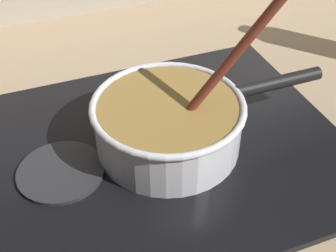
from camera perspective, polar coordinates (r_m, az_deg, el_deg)
The scene contains 4 objects.
hob_plate at distance 0.74m, azimuth 0.00°, elevation -2.75°, with size 0.56×0.48×0.01m, color black.
burner_ring at distance 0.73m, azimuth 0.00°, elevation -2.17°, with size 0.20×0.20×0.01m, color #592D0C.
spare_burner at distance 0.70m, azimuth -13.23°, elevation -5.55°, with size 0.13×0.13×0.01m, color #262628.
cooking_pan at distance 0.70m, azimuth 0.18°, elevation 0.39°, with size 0.39×0.24×0.27m.
Camera 1 is at (-0.24, -0.26, 0.50)m, focal length 48.82 mm.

